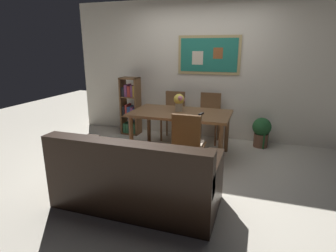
{
  "coord_description": "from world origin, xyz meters",
  "views": [
    {
      "loc": [
        1.08,
        -3.65,
        1.73
      ],
      "look_at": [
        -0.11,
        -0.09,
        0.65
      ],
      "focal_mm": 29.35,
      "sensor_mm": 36.0,
      "label": 1
    }
  ],
  "objects": [
    {
      "name": "ground_plane",
      "position": [
        0.0,
        0.0,
        0.0
      ],
      "size": [
        12.0,
        12.0,
        0.0
      ],
      "primitive_type": "plane",
      "color": "beige"
    },
    {
      "name": "dining_chair_near_right",
      "position": [
        0.24,
        -0.29,
        0.54
      ],
      "size": [
        0.4,
        0.41,
        0.91
      ],
      "color": "brown",
      "rests_on": "ground_plane"
    },
    {
      "name": "flower_vase",
      "position": [
        -0.13,
        0.55,
        0.89
      ],
      "size": [
        0.18,
        0.18,
        0.28
      ],
      "color": "tan",
      "rests_on": "dining_table"
    },
    {
      "name": "dining_table",
      "position": [
        -0.09,
        0.5,
        0.64
      ],
      "size": [
        1.58,
        0.9,
        0.72
      ],
      "color": "brown",
      "rests_on": "ground_plane"
    },
    {
      "name": "dining_chair_far_right",
      "position": [
        0.23,
        1.33,
        0.54
      ],
      "size": [
        0.4,
        0.41,
        0.91
      ],
      "color": "brown",
      "rests_on": "ground_plane"
    },
    {
      "name": "tv_remote",
      "position": [
        0.26,
        0.45,
        0.73
      ],
      "size": [
        0.07,
        0.16,
        0.02
      ],
      "color": "black",
      "rests_on": "dining_table"
    },
    {
      "name": "dining_chair_far_left",
      "position": [
        -0.45,
        1.29,
        0.54
      ],
      "size": [
        0.4,
        0.41,
        0.91
      ],
      "color": "brown",
      "rests_on": "ground_plane"
    },
    {
      "name": "potted_ivy",
      "position": [
        1.19,
        1.31,
        0.29
      ],
      "size": [
        0.33,
        0.33,
        0.53
      ],
      "color": "brown",
      "rests_on": "ground_plane"
    },
    {
      "name": "leather_couch",
      "position": [
        -0.13,
        -1.14,
        0.31
      ],
      "size": [
        1.8,
        0.84,
        0.84
      ],
      "color": "black",
      "rests_on": "ground_plane"
    },
    {
      "name": "wall_back_with_painting",
      "position": [
        0.0,
        1.65,
        1.31
      ],
      "size": [
        5.2,
        0.14,
        2.6
      ],
      "color": "silver",
      "rests_on": "ground_plane"
    },
    {
      "name": "bookshelf",
      "position": [
        -1.36,
        1.29,
        0.54
      ],
      "size": [
        0.36,
        0.28,
        1.16
      ],
      "color": "brown",
      "rests_on": "ground_plane"
    }
  ]
}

